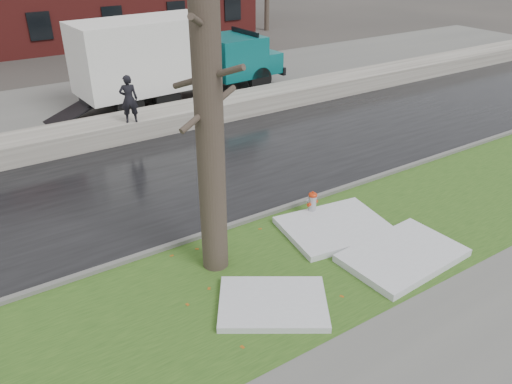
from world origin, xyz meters
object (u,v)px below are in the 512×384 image
fire_hydrant (312,203)px  worker (129,99)px  tree (209,112)px  box_truck (170,58)px

fire_hydrant → worker: (-2.11, 7.76, 1.18)m
tree → worker: 8.64m
fire_hydrant → box_truck: size_ratio=0.07×
fire_hydrant → box_truck: (1.14, 11.37, 1.52)m
box_truck → fire_hydrant: bearing=-99.5°
tree → box_truck: (4.40, 11.92, -1.77)m
fire_hydrant → box_truck: 11.53m
fire_hydrant → box_truck: bearing=74.9°
worker → tree: bearing=100.5°
fire_hydrant → tree: tree is taller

